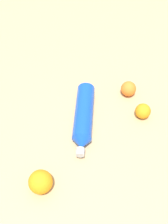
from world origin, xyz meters
name	(u,v)px	position (x,y,z in m)	size (l,w,h in m)	color
ground_plane	(80,114)	(0.00, 0.00, 0.00)	(2.40, 2.40, 0.00)	tan
water_bottle	(84,117)	(-0.01, 0.04, 0.04)	(0.10, 0.31, 0.07)	blue
orange_0	(128,89)	(-0.21, -0.09, 0.03)	(0.06, 0.06, 0.06)	orange
orange_1	(143,111)	(-0.24, 0.02, 0.03)	(0.06, 0.06, 0.06)	orange
orange_2	(41,182)	(0.14, 0.30, 0.04)	(0.08, 0.08, 0.08)	orange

